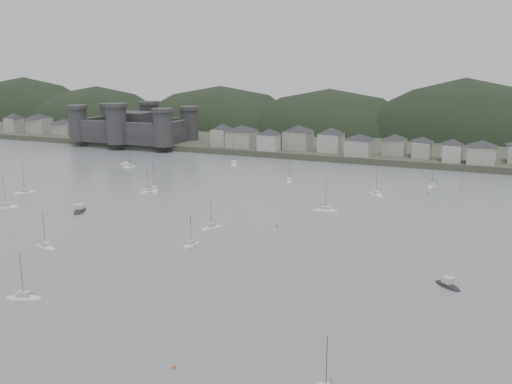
% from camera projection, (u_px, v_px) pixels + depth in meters
% --- Properties ---
extents(ground, '(900.00, 900.00, 0.00)m').
position_uv_depth(ground, '(115.00, 295.00, 118.61)').
color(ground, slate).
rests_on(ground, ground).
extents(far_shore_land, '(900.00, 250.00, 3.00)m').
position_uv_depth(far_shore_land, '(384.00, 130.00, 382.67)').
color(far_shore_land, '#383D2D').
rests_on(far_shore_land, ground).
extents(forested_ridge, '(851.55, 103.94, 102.57)m').
position_uv_depth(forested_ridge, '(383.00, 155.00, 360.78)').
color(forested_ridge, black).
rests_on(forested_ridge, ground).
extents(castle, '(66.00, 43.00, 20.00)m').
position_uv_depth(castle, '(134.00, 126.00, 323.01)').
color(castle, '#2D2D2F').
rests_on(castle, far_shore_land).
extents(waterfront_town, '(451.48, 28.46, 12.92)m').
position_uv_depth(waterfront_town, '(449.00, 147.00, 261.69)').
color(waterfront_town, gray).
rests_on(waterfront_town, far_shore_land).
extents(moored_fleet, '(262.75, 174.17, 13.28)m').
position_uv_depth(moored_fleet, '(234.00, 211.00, 183.72)').
color(moored_fleet, white).
rests_on(moored_fleet, ground).
extents(motor_launch_near, '(6.92, 6.38, 3.68)m').
position_uv_depth(motor_launch_near, '(448.00, 285.00, 123.06)').
color(motor_launch_near, black).
rests_on(motor_launch_near, ground).
extents(motor_launch_far, '(6.59, 9.46, 4.11)m').
position_uv_depth(motor_launch_far, '(80.00, 211.00, 183.89)').
color(motor_launch_far, black).
rests_on(motor_launch_far, ground).
extents(mooring_buoys, '(152.83, 142.53, 0.70)m').
position_uv_depth(mooring_buoys, '(268.00, 230.00, 163.05)').
color(mooring_buoys, '#AF573A').
rests_on(mooring_buoys, ground).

